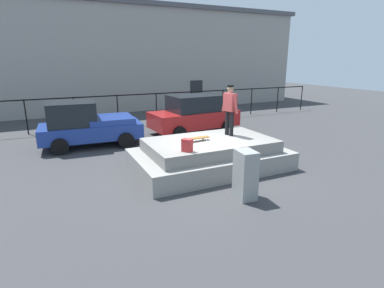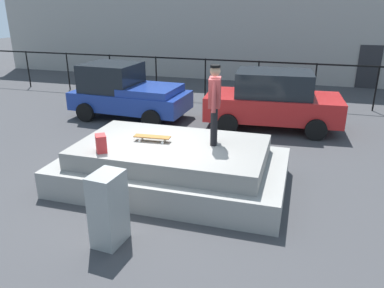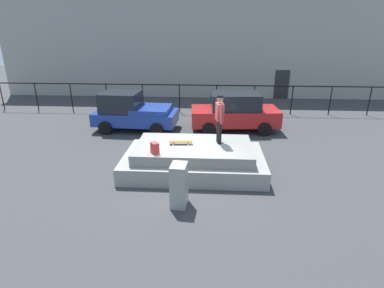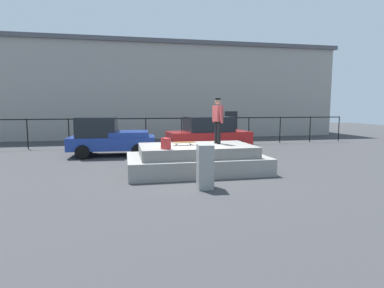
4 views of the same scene
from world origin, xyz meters
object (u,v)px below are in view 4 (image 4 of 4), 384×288
(skateboarder, at_px, (218,118))
(backpack, at_px, (166,144))
(car_blue_pickup_near, at_px, (109,137))
(utility_box, at_px, (205,166))
(car_red_sedan_mid, at_px, (208,134))
(skateboard, at_px, (184,143))

(skateboarder, relative_size, backpack, 4.65)
(car_blue_pickup_near, xyz_separation_m, utility_box, (3.02, -7.00, -0.27))
(car_blue_pickup_near, bearing_deg, car_red_sedan_mid, 2.76)
(car_red_sedan_mid, distance_m, utility_box, 7.53)
(skateboard, xyz_separation_m, backpack, (-0.77, -0.88, 0.08))
(skateboarder, distance_m, backpack, 2.52)
(backpack, distance_m, car_blue_pickup_near, 5.84)
(backpack, height_order, car_blue_pickup_near, car_blue_pickup_near)
(car_red_sedan_mid, bearing_deg, skateboarder, -100.75)
(skateboarder, relative_size, utility_box, 1.32)
(skateboard, distance_m, car_blue_pickup_near, 5.39)
(skateboarder, height_order, car_red_sedan_mid, skateboarder)
(car_red_sedan_mid, bearing_deg, skateboard, -114.62)
(utility_box, bearing_deg, skateboard, 99.48)
(skateboard, bearing_deg, car_blue_pickup_near, 121.85)
(backpack, xyz_separation_m, car_red_sedan_mid, (2.98, 5.70, -0.23))
(skateboarder, distance_m, car_blue_pickup_near, 6.11)
(backpack, distance_m, car_red_sedan_mid, 6.43)
(car_red_sedan_mid, bearing_deg, backpack, -117.58)
(car_blue_pickup_near, bearing_deg, skateboard, -58.15)
(skateboard, height_order, backpack, backpack)
(skateboard, relative_size, utility_box, 0.64)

